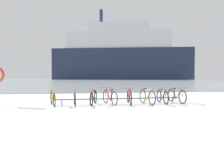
# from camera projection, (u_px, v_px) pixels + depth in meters

# --- Properties ---
(ground) EXTENTS (80.00, 132.00, 0.08)m
(ground) POSITION_uv_depth(u_px,v_px,m) (82.00, 81.00, 60.66)
(ground) COLOR silver
(bike_rack) EXTENTS (6.12, 0.20, 0.31)m
(bike_rack) POSITION_uv_depth(u_px,v_px,m) (120.00, 99.00, 10.30)
(bike_rack) COLOR #4C5156
(bike_rack) RESTS_ON ground
(bicycle_0) EXTENTS (0.54, 1.61, 0.77)m
(bicycle_0) POSITION_uv_depth(u_px,v_px,m) (53.00, 98.00, 9.80)
(bicycle_0) COLOR black
(bicycle_0) RESTS_ON ground
(bicycle_1) EXTENTS (0.46, 1.62, 0.76)m
(bicycle_1) POSITION_uv_depth(u_px,v_px,m) (75.00, 98.00, 9.80)
(bicycle_1) COLOR black
(bicycle_1) RESTS_ON ground
(bicycle_2) EXTENTS (0.56, 1.57, 0.74)m
(bicycle_2) POSITION_uv_depth(u_px,v_px,m) (94.00, 98.00, 10.17)
(bicycle_2) COLOR black
(bicycle_2) RESTS_ON ground
(bicycle_3) EXTENTS (0.60, 1.70, 0.80)m
(bicycle_3) POSITION_uv_depth(u_px,v_px,m) (110.00, 97.00, 10.31)
(bicycle_3) COLOR black
(bicycle_3) RESTS_ON ground
(bicycle_4) EXTENTS (0.46, 1.70, 0.77)m
(bicycle_4) POSITION_uv_depth(u_px,v_px,m) (129.00, 97.00, 10.35)
(bicycle_4) COLOR black
(bicycle_4) RESTS_ON ground
(bicycle_5) EXTENTS (0.46, 1.71, 0.82)m
(bicycle_5) POSITION_uv_depth(u_px,v_px,m) (147.00, 97.00, 10.39)
(bicycle_5) COLOR black
(bicycle_5) RESTS_ON ground
(bicycle_6) EXTENTS (0.46, 1.64, 0.76)m
(bicycle_6) POSITION_uv_depth(u_px,v_px,m) (162.00, 97.00, 10.68)
(bicycle_6) COLOR black
(bicycle_6) RESTS_ON ground
(bicycle_7) EXTENTS (0.46, 1.77, 0.80)m
(bicycle_7) POSITION_uv_depth(u_px,v_px,m) (177.00, 96.00, 10.97)
(bicycle_7) COLOR black
(bicycle_7) RESTS_ON ground
(ferry_ship) EXTENTS (57.97, 21.77, 29.47)m
(ferry_ship) POSITION_uv_depth(u_px,v_px,m) (120.00, 56.00, 89.08)
(ferry_ship) COLOR #232D47
(ferry_ship) RESTS_ON ground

